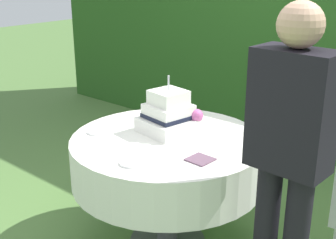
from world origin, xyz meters
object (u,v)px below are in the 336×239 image
at_px(wedding_cake, 169,115).
at_px(serving_plate_near, 97,132).
at_px(serving_plate_far, 132,163).
at_px(napkin_stack, 200,159).
at_px(standing_person, 288,152).
at_px(cake_table, 168,159).

relative_size(wedding_cake, serving_plate_near, 2.94).
bearing_deg(serving_plate_far, serving_plate_near, 159.08).
height_order(serving_plate_near, napkin_stack, serving_plate_near).
distance_m(serving_plate_near, standing_person, 1.25).
relative_size(serving_plate_near, napkin_stack, 0.97).
bearing_deg(serving_plate_far, napkin_stack, 47.00).
relative_size(cake_table, serving_plate_far, 8.82).
height_order(cake_table, napkin_stack, napkin_stack).
bearing_deg(standing_person, napkin_stack, 177.88).
bearing_deg(cake_table, serving_plate_far, -77.27).
bearing_deg(standing_person, cake_table, 170.02).
height_order(wedding_cake, napkin_stack, wedding_cake).
bearing_deg(standing_person, serving_plate_far, -161.62).
xyz_separation_m(wedding_cake, serving_plate_far, (0.15, -0.49, -0.10)).
distance_m(wedding_cake, serving_plate_far, 0.52).
distance_m(cake_table, serving_plate_far, 0.44).
height_order(cake_table, standing_person, standing_person).
bearing_deg(cake_table, serving_plate_near, -151.24).
bearing_deg(serving_plate_far, cake_table, 102.73).
bearing_deg(wedding_cake, standing_person, -14.80).
height_order(serving_plate_far, standing_person, standing_person).
height_order(wedding_cake, serving_plate_near, wedding_cake).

